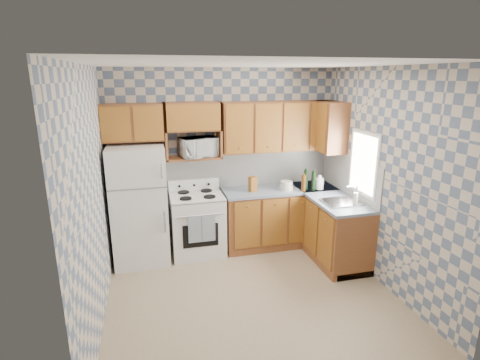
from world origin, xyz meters
name	(u,v)px	position (x,y,z in m)	size (l,w,h in m)	color
floor	(251,294)	(0.00, 0.00, 0.00)	(3.40, 3.40, 0.00)	#907E5D
back_wall	(223,159)	(0.00, 1.60, 1.35)	(3.40, 0.02, 2.70)	slate
right_wall	(384,179)	(1.70, 0.00, 1.35)	(0.02, 3.20, 2.70)	slate
backsplash_back	(249,168)	(0.40, 1.59, 1.20)	(2.60, 0.01, 0.56)	white
backsplash_right	(349,175)	(1.69, 0.80, 1.20)	(0.01, 1.60, 0.56)	white
refrigerator	(139,205)	(-1.27, 1.25, 0.84)	(0.75, 0.70, 1.68)	silver
stove_body	(197,225)	(-0.47, 1.28, 0.45)	(0.76, 0.65, 0.90)	silver
cooktop	(196,196)	(-0.47, 1.28, 0.91)	(0.76, 0.65, 0.03)	silver
backguard	(194,184)	(-0.47, 1.55, 1.00)	(0.76, 0.08, 0.17)	silver
dish_towel_left	(195,229)	(-0.55, 0.93, 0.53)	(0.19, 0.03, 0.39)	navy
dish_towel_right	(209,228)	(-0.36, 0.93, 0.53)	(0.19, 0.03, 0.39)	navy
base_cabinets_back	(279,217)	(0.82, 1.30, 0.44)	(1.75, 0.60, 0.88)	brown
base_cabinets_right	(327,226)	(1.40, 0.80, 0.44)	(0.60, 1.60, 0.88)	brown
countertop_back	(280,189)	(0.82, 1.30, 0.90)	(1.77, 0.63, 0.04)	slate
countertop_right	(329,196)	(1.40, 0.80, 0.90)	(0.63, 1.60, 0.04)	slate
upper_cabinets_back	(279,126)	(0.82, 1.44, 1.85)	(1.75, 0.33, 0.74)	brown
upper_cabinets_fridge	(132,122)	(-1.29, 1.44, 1.97)	(0.82, 0.33, 0.50)	brown
upper_cabinets_right	(328,126)	(1.53, 1.25, 1.85)	(0.33, 0.70, 0.74)	brown
microwave_shelf	(194,158)	(-0.47, 1.44, 1.44)	(0.80, 0.33, 0.03)	brown
microwave	(198,147)	(-0.40, 1.42, 1.59)	(0.51, 0.35, 0.28)	silver
sink	(342,202)	(1.40, 0.45, 0.93)	(0.48, 0.40, 0.03)	#B7B7BC
window	(364,163)	(1.69, 0.45, 1.45)	(0.02, 0.66, 0.86)	white
bottle_0	(306,180)	(1.17, 1.14, 1.07)	(0.07, 0.07, 0.30)	black
bottle_1	(314,181)	(1.27, 1.08, 1.06)	(0.07, 0.07, 0.28)	black
bottle_2	(314,180)	(1.32, 1.18, 1.05)	(0.07, 0.07, 0.26)	#502B0D
bottle_3	(303,183)	(1.10, 1.06, 1.04)	(0.07, 0.07, 0.24)	#502B0D
knife_block	(253,184)	(0.37, 1.25, 1.03)	(0.10, 0.10, 0.22)	brown
electric_kettle	(319,183)	(1.38, 1.12, 1.00)	(0.13, 0.13, 0.17)	silver
food_containers	(286,185)	(0.88, 1.19, 0.99)	(0.20, 0.20, 0.13)	beige
soap_bottle	(356,199)	(1.53, 0.32, 1.01)	(0.06, 0.06, 0.17)	beige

